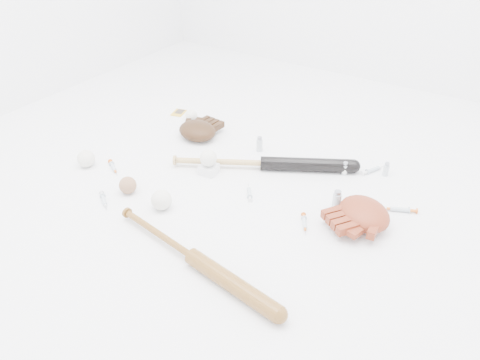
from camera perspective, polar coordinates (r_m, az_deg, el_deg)
The scene contains 21 objects.
bat_dark at distance 2.10m, azimuth 2.79°, elevation 2.06°, with size 0.85×0.06×0.06m, color black, non-canonical shape.
bat_wood at distance 1.62m, azimuth -5.79°, elevation -9.29°, with size 0.79×0.06×0.06m, color brown, non-canonical shape.
glove_dark at distance 2.36m, azimuth -5.22°, elevation 6.05°, with size 0.24×0.24×0.09m, color #331D0E, non-canonical shape.
glove_tan at distance 1.83m, azimuth 14.88°, elevation -3.94°, with size 0.26×0.26×0.09m, color maroon, non-canonical shape.
trading_card at distance 2.64m, azimuth -7.49°, elevation 8.14°, with size 0.06×0.09×0.00m, color gold.
pedestal at distance 2.08m, azimuth -3.82°, elevation 1.32°, with size 0.07×0.07×0.04m, color white.
baseball_on_pedestal at distance 2.05m, azimuth -3.88°, elevation 2.69°, with size 0.08×0.08×0.08m, color silver.
baseball_left at distance 2.23m, azimuth -18.25°, elevation 2.49°, with size 0.08×0.08×0.08m, color silver.
baseball_upper at distance 2.53m, azimuth -5.94°, elevation 7.77°, with size 0.06×0.06×0.06m, color silver.
baseball_mid at distance 1.87m, azimuth -9.56°, elevation -2.41°, with size 0.08×0.08×0.08m, color silver.
baseball_aged at distance 1.99m, azimuth -13.52°, elevation -0.62°, with size 0.07×0.07×0.07m, color #956747.
syringe_0 at distance 2.18m, azimuth -15.18°, elevation 1.50°, with size 0.14×0.03×0.02m, color #ADBCC6, non-canonical shape.
syringe_1 at distance 1.95m, azimuth 1.14°, elevation -1.55°, with size 0.13×0.02×0.02m, color #ADBCC6, non-canonical shape.
syringe_2 at distance 2.17m, azimuth 15.91°, elevation 1.21°, with size 0.16×0.03×0.02m, color #ADBCC6, non-canonical shape.
syringe_3 at distance 1.80m, azimuth 7.87°, elevation -5.24°, with size 0.13×0.02×0.02m, color #ADBCC6, non-canonical shape.
syringe_4 at distance 1.95m, azimuth 18.87°, elevation -3.42°, with size 0.16×0.03×0.02m, color #ADBCC6, non-canonical shape.
syringe_5 at distance 1.98m, azimuth -16.25°, elevation -2.39°, with size 0.14×0.02×0.02m, color #ADBCC6, non-canonical shape.
vial_0 at distance 2.15m, azimuth 17.40°, elevation 1.28°, with size 0.02×0.02×0.06m, color #B1BCC3.
vial_1 at distance 2.11m, azimuth 12.66°, elevation 1.40°, with size 0.02×0.02×0.06m, color #B1BCC3.
vial_2 at distance 2.24m, azimuth 2.39°, elevation 4.41°, with size 0.03×0.03×0.07m, color #B1BCC3.
vial_3 at distance 1.89m, azimuth 11.72°, elevation -2.38°, with size 0.03×0.03×0.08m, color #B1BCC3.
Camera 1 is at (0.86, -1.36, 1.13)m, focal length 35.00 mm.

